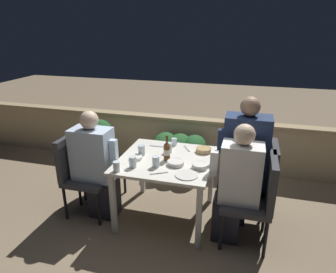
# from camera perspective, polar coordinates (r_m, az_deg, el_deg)

# --- Properties ---
(ground_plane) EXTENTS (16.00, 16.00, 0.00)m
(ground_plane) POSITION_cam_1_polar(r_m,az_deg,el_deg) (3.47, -0.32, -14.80)
(ground_plane) COLOR #847056
(parapet_wall) EXTENTS (9.00, 0.18, 0.74)m
(parapet_wall) POSITION_cam_1_polar(r_m,az_deg,el_deg) (4.45, 4.37, -0.98)
(parapet_wall) COLOR tan
(parapet_wall) RESTS_ON ground_plane
(dining_table) EXTENTS (0.96, 0.94, 0.70)m
(dining_table) POSITION_cam_1_polar(r_m,az_deg,el_deg) (3.15, -0.34, -5.63)
(dining_table) COLOR silver
(dining_table) RESTS_ON ground_plane
(planter_hedge) EXTENTS (0.76, 0.47, 0.59)m
(planter_hedge) POSITION_cam_1_polar(r_m,az_deg,el_deg) (4.20, 2.17, -2.93)
(planter_hedge) COLOR brown
(planter_hedge) RESTS_ON ground_plane
(chair_left_near) EXTENTS (0.46, 0.46, 0.91)m
(chair_left_near) POSITION_cam_1_polar(r_m,az_deg,el_deg) (3.42, -16.49, -5.80)
(chair_left_near) COLOR #333338
(chair_left_near) RESTS_ON ground_plane
(person_blue_shirt) EXTENTS (0.49, 0.26, 1.20)m
(person_blue_shirt) POSITION_cam_1_polar(r_m,az_deg,el_deg) (3.29, -13.50, -5.36)
(person_blue_shirt) COLOR #282833
(person_blue_shirt) RESTS_ON ground_plane
(chair_left_far) EXTENTS (0.46, 0.46, 0.91)m
(chair_left_far) POSITION_cam_1_polar(r_m,az_deg,el_deg) (3.64, -14.17, -3.92)
(chair_left_far) COLOR #333338
(chair_left_far) RESTS_ON ground_plane
(chair_right_near) EXTENTS (0.46, 0.46, 0.91)m
(chair_right_near) POSITION_cam_1_polar(r_m,az_deg,el_deg) (2.94, 16.82, -10.44)
(chair_right_near) COLOR #333338
(chair_right_near) RESTS_ON ground_plane
(person_white_polo) EXTENTS (0.47, 0.26, 1.20)m
(person_white_polo) POSITION_cam_1_polar(r_m,az_deg,el_deg) (2.90, 12.84, -8.90)
(person_white_polo) COLOR #282833
(person_white_polo) RESTS_ON ground_plane
(chair_right_far) EXTENTS (0.46, 0.46, 0.91)m
(chair_right_far) POSITION_cam_1_polar(r_m,az_deg,el_deg) (3.22, 17.27, -7.58)
(chair_right_far) COLOR #333338
(chair_right_far) RESTS_ON ground_plane
(person_navy_jumper) EXTENTS (0.51, 0.26, 1.37)m
(person_navy_jumper) POSITION_cam_1_polar(r_m,az_deg,el_deg) (3.15, 13.89, -4.82)
(person_navy_jumper) COLOR #282833
(person_navy_jumper) RESTS_ON ground_plane
(beer_bottle) EXTENTS (0.07, 0.07, 0.27)m
(beer_bottle) POSITION_cam_1_polar(r_m,az_deg,el_deg) (3.04, -0.22, -2.76)
(beer_bottle) COLOR brown
(beer_bottle) RESTS_ON dining_table
(plate_0) EXTENTS (0.22, 0.22, 0.01)m
(plate_0) POSITION_cam_1_polar(r_m,az_deg,el_deg) (2.79, 3.56, -7.30)
(plate_0) COLOR silver
(plate_0) RESTS_ON dining_table
(bowl_0) EXTENTS (0.13, 0.13, 0.03)m
(bowl_0) POSITION_cam_1_polar(r_m,az_deg,el_deg) (3.11, -6.14, -3.98)
(bowl_0) COLOR silver
(bowl_0) RESTS_ON dining_table
(bowl_1) EXTENTS (0.17, 0.17, 0.04)m
(bowl_1) POSITION_cam_1_polar(r_m,az_deg,el_deg) (2.97, 1.47, -4.99)
(bowl_1) COLOR silver
(bowl_1) RESTS_ON dining_table
(bowl_2) EXTENTS (0.17, 0.17, 0.05)m
(bowl_2) POSITION_cam_1_polar(r_m,az_deg,el_deg) (3.28, 6.81, -2.51)
(bowl_2) COLOR tan
(bowl_2) RESTS_ON dining_table
(bowl_3) EXTENTS (0.16, 0.16, 0.05)m
(bowl_3) POSITION_cam_1_polar(r_m,az_deg,el_deg) (2.92, 6.09, -5.52)
(bowl_3) COLOR silver
(bowl_3) RESTS_ON dining_table
(glass_cup_0) EXTENTS (0.07, 0.07, 0.08)m
(glass_cup_0) POSITION_cam_1_polar(r_m,az_deg,el_deg) (3.44, 1.17, -1.01)
(glass_cup_0) COLOR silver
(glass_cup_0) RESTS_ON dining_table
(glass_cup_1) EXTENTS (0.07, 0.07, 0.11)m
(glass_cup_1) POSITION_cam_1_polar(r_m,az_deg,el_deg) (3.19, -5.06, -2.60)
(glass_cup_1) COLOR silver
(glass_cup_1) RESTS_ON dining_table
(glass_cup_2) EXTENTS (0.07, 0.07, 0.11)m
(glass_cup_2) POSITION_cam_1_polar(r_m,az_deg,el_deg) (3.24, 0.11, -2.15)
(glass_cup_2) COLOR silver
(glass_cup_2) RESTS_ON dining_table
(glass_cup_3) EXTENTS (0.07, 0.07, 0.11)m
(glass_cup_3) POSITION_cam_1_polar(r_m,az_deg,el_deg) (2.92, -2.34, -4.80)
(glass_cup_3) COLOR silver
(glass_cup_3) RESTS_ON dining_table
(glass_cup_4) EXTENTS (0.06, 0.06, 0.10)m
(glass_cup_4) POSITION_cam_1_polar(r_m,az_deg,el_deg) (2.88, -9.80, -5.65)
(glass_cup_4) COLOR silver
(glass_cup_4) RESTS_ON dining_table
(glass_cup_5) EXTENTS (0.07, 0.07, 0.11)m
(glass_cup_5) POSITION_cam_1_polar(r_m,az_deg,el_deg) (2.93, -6.73, -4.85)
(glass_cup_5) COLOR silver
(glass_cup_5) RESTS_ON dining_table
(fork_0) EXTENTS (0.16, 0.10, 0.01)m
(fork_0) POSITION_cam_1_polar(r_m,az_deg,el_deg) (2.82, -1.70, -6.95)
(fork_0) COLOR silver
(fork_0) RESTS_ON dining_table
(fork_1) EXTENTS (0.17, 0.02, 0.01)m
(fork_1) POSITION_cam_1_polar(r_m,az_deg,el_deg) (3.42, -2.17, -1.83)
(fork_1) COLOR silver
(fork_1) RESTS_ON dining_table
(fork_2) EXTENTS (0.11, 0.16, 0.01)m
(fork_2) POSITION_cam_1_polar(r_m,az_deg,el_deg) (3.36, 3.62, -2.26)
(fork_2) COLOR silver
(fork_2) RESTS_ON dining_table
(potted_plant) EXTENTS (0.38, 0.38, 0.77)m
(potted_plant) POSITION_cam_1_polar(r_m,az_deg,el_deg) (4.36, -12.95, -0.59)
(potted_plant) COLOR #B2A899
(potted_plant) RESTS_ON ground_plane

